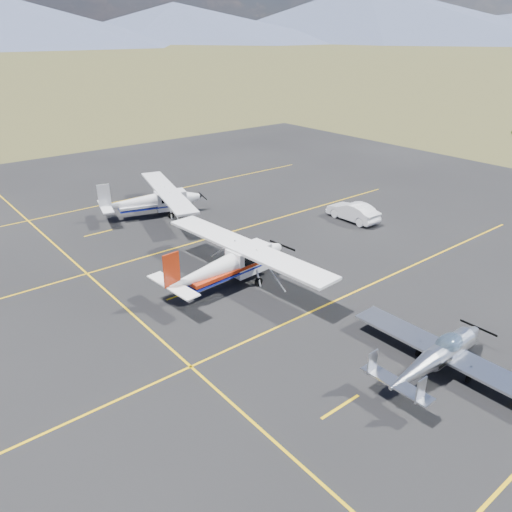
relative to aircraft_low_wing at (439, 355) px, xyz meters
name	(u,v)px	position (x,y,z in m)	size (l,w,h in m)	color
ground	(328,337)	(-1.49, 4.58, -0.88)	(1600.00, 1600.00, 0.00)	#383D1C
apron	(235,281)	(-1.49, 11.58, -0.88)	(72.00, 72.00, 0.02)	black
aircraft_low_wing	(439,355)	(0.00, 0.00, 0.00)	(6.06, 8.47, 1.85)	silver
aircraft_cessna	(229,263)	(-1.97, 11.38, 0.45)	(7.13, 11.86, 3.00)	white
aircraft_plain	(153,200)	(0.15, 23.78, 0.36)	(7.35, 11.02, 2.80)	white
sedan	(353,212)	(10.85, 13.88, -0.21)	(1.41, 4.04, 1.33)	white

